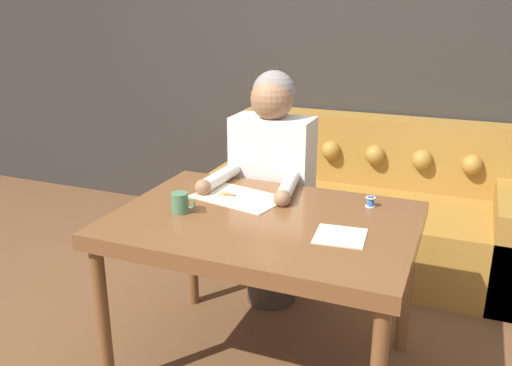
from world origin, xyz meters
The scene contains 9 objects.
wall_back centered at (0.00, 1.91, 1.30)m, with size 8.00×0.06×2.60m.
dining_table centered at (0.05, 0.09, 0.70)m, with size 1.29×0.92×0.77m.
couch centered at (0.26, 1.46, 0.31)m, with size 1.92×0.92×0.91m.
person centered at (-0.13, 0.68, 0.69)m, with size 0.48×0.62×1.32m.
pattern_paper_main centered at (-0.15, 0.27, 0.77)m, with size 0.46×0.35×0.00m.
pattern_paper_offcut centered at (0.40, 0.02, 0.77)m, with size 0.21×0.22×0.00m.
scissors centered at (-0.19, 0.28, 0.77)m, with size 0.19×0.07×0.01m.
mug centered at (-0.31, 0.01, 0.82)m, with size 0.11×0.08×0.09m.
thread_spool centered at (0.45, 0.39, 0.79)m, with size 0.04×0.04×0.05m.
Camera 1 is at (0.83, -1.92, 1.66)m, focal length 38.00 mm.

